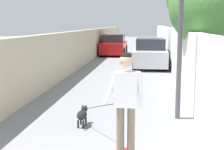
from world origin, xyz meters
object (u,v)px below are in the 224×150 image
car_near (150,54)px  car_far (114,45)px  lamp_post (181,3)px  dog (83,114)px  tree_right_mid (215,6)px  person_skateboarder (126,97)px

car_near → car_far: bearing=22.8°
lamp_post → car_far: bearing=11.6°
car_near → car_far: size_ratio=1.04×
dog → car_far: 16.71m
tree_right_mid → car_near: tree_right_mid is taller
tree_right_mid → person_skateboarder: 5.92m
car_far → dog: bearing=-176.5°
person_skateboarder → lamp_post: bearing=-22.9°
tree_right_mid → dog: (-3.35, 3.51, -2.59)m
tree_right_mid → car_near: bearing=15.0°
lamp_post → car_far: (15.82, 3.24, -2.09)m
person_skateboarder → car_far: person_skateboarder is taller
car_near → person_skateboarder: bearing=177.6°
tree_right_mid → car_far: size_ratio=1.02×
lamp_post → dog: (-0.85, 2.22, -2.53)m
tree_right_mid → dog: tree_right_mid is taller
tree_right_mid → lamp_post: size_ratio=1.04×
dog → car_near: size_ratio=0.49×
lamp_post → dog: 3.47m
lamp_post → car_near: bearing=3.6°
tree_right_mid → lamp_post: bearing=152.7°
tree_right_mid → person_skateboarder: size_ratio=2.36×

